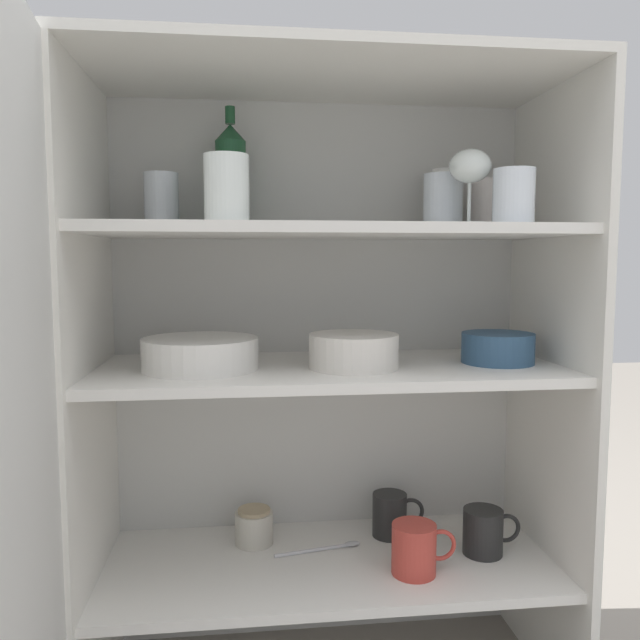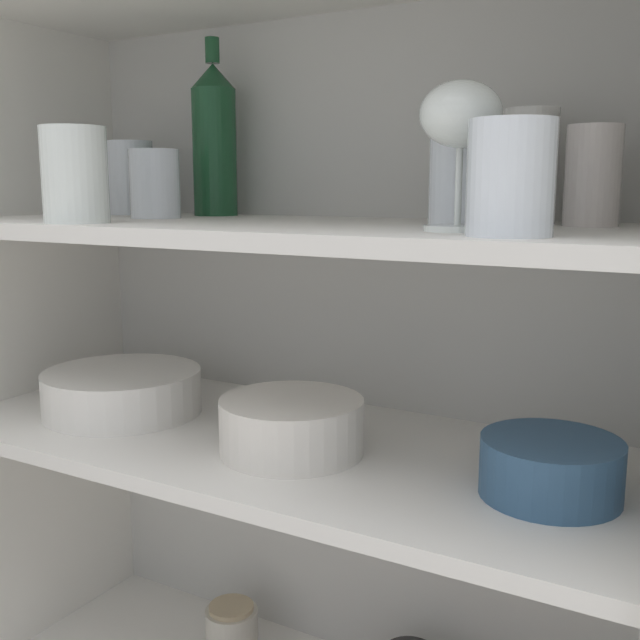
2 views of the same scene
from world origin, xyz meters
The scene contains 25 objects.
cupboard_back_panel centered at (0.00, 0.40, 0.63)m, with size 0.97×0.02×1.26m, color silver.
cupboard_side_left centered at (-0.48, 0.19, 0.63)m, with size 0.02×0.43×1.26m, color white.
cupboard_side_right centered at (0.48, 0.19, 0.63)m, with size 0.02×0.43×1.26m, color white.
cupboard_top_panel centered at (0.00, 0.19, 1.27)m, with size 0.97×0.43×0.02m, color white.
shelf_board_lower centered at (0.00, 0.19, 0.26)m, with size 0.94×0.39×0.02m, color white.
shelf_board_middle centered at (0.00, 0.19, 0.68)m, with size 0.94×0.39×0.02m, color white.
shelf_board_upper centered at (0.00, 0.19, 0.96)m, with size 0.94×0.39×0.02m, color white.
cupboard_door centered at (-0.46, -0.26, 0.63)m, with size 0.07×0.49×1.26m.
tumbler_glass_0 centered at (0.28, 0.32, 1.04)m, with size 0.06×0.06×0.13m.
tumbler_glass_1 centered at (0.33, 0.07, 1.03)m, with size 0.08×0.08×0.10m.
tumbler_glass_2 centered at (-0.20, 0.06, 1.03)m, with size 0.08×0.08×0.12m.
tumbler_glass_3 centered at (-0.34, 0.30, 1.03)m, with size 0.07×0.07×0.11m.
tumbler_glass_4 centered at (-0.21, 0.21, 1.02)m, with size 0.07×0.07×0.10m.
tumbler_glass_5 centered at (0.24, 0.21, 1.03)m, with size 0.08×0.08×0.11m.
tumbler_glass_6 centered at (0.36, 0.29, 1.03)m, with size 0.06×0.06×0.11m.
wine_glass_0 centered at (0.26, 0.12, 1.08)m, with size 0.08×0.08×0.15m.
wine_bottle centered at (-0.20, 0.33, 1.09)m, with size 0.07×0.07×0.26m.
plate_stack_white centered at (-0.26, 0.18, 0.72)m, with size 0.23×0.23×0.06m.
mixing_bowl_large centered at (0.04, 0.16, 0.73)m, with size 0.18×0.18×0.07m.
serving_bowl_small centered at (0.35, 0.18, 0.73)m, with size 0.15×0.15×0.06m.
coffee_mug_primary centered at (0.16, 0.29, 0.32)m, with size 0.12×0.08×0.10m.
coffee_mug_extra_1 centered at (0.16, 0.12, 0.32)m, with size 0.13×0.09×0.10m.
coffee_mug_extra_2 centered at (0.34, 0.18, 0.32)m, with size 0.13×0.09×0.10m.
storage_jar centered at (-0.16, 0.29, 0.31)m, with size 0.08×0.08×0.08m.
serving_spoon centered at (0.00, 0.24, 0.28)m, with size 0.19×0.05×0.01m.
Camera 1 is at (-0.17, -1.06, 0.91)m, focal length 35.00 mm.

